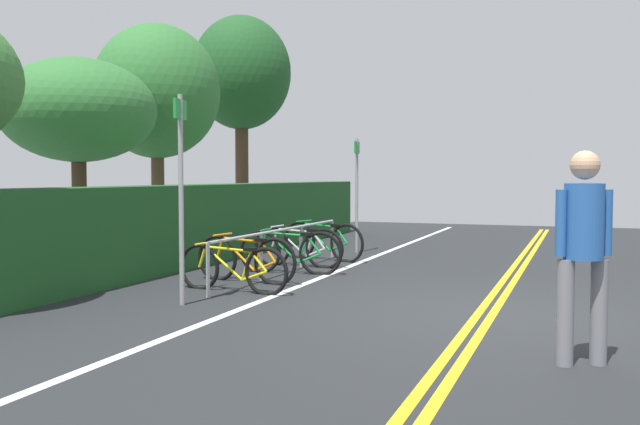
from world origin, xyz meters
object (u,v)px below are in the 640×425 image
at_px(bicycle_3, 298,247).
at_px(pedestrian, 584,241).
at_px(bicycle_0, 232,268).
at_px(bicycle_2, 290,252).
at_px(bicycle_4, 323,241).
at_px(bicycle_1, 246,259).
at_px(bike_rack, 282,239).
at_px(tree_mid, 78,111).
at_px(tree_extra, 241,75).
at_px(sign_post_near, 181,180).
at_px(tree_far_right, 157,92).
at_px(sign_post_far, 357,184).

relative_size(bicycle_3, pedestrian, 0.96).
xyz_separation_m(bicycle_0, bicycle_2, (1.90, -0.04, 0.03)).
distance_m(bicycle_0, bicycle_4, 3.77).
relative_size(bicycle_1, bicycle_3, 1.01).
xyz_separation_m(bike_rack, bicycle_4, (1.92, 0.03, -0.20)).
distance_m(tree_mid, tree_extra, 6.89).
distance_m(bike_rack, tree_extra, 8.43).
bearing_deg(bicycle_4, pedestrian, -142.86).
height_order(bicycle_3, sign_post_near, sign_post_near).
height_order(bicycle_3, pedestrian, pedestrian).
bearing_deg(bicycle_0, bicycle_1, 14.44).
xyz_separation_m(bike_rack, bicycle_3, (0.91, 0.10, -0.21)).
bearing_deg(tree_far_right, bicycle_2, -119.70).
height_order(bicycle_1, sign_post_far, sign_post_far).
distance_m(sign_post_far, tree_mid, 5.52).
bearing_deg(tree_extra, bike_rack, -148.05).
relative_size(bicycle_0, bicycle_3, 1.02).
height_order(bicycle_0, tree_mid, tree_mid).
relative_size(bicycle_0, tree_far_right, 0.37).
distance_m(bicycle_4, tree_mid, 4.94).
xyz_separation_m(tree_far_right, tree_extra, (4.07, 0.09, 0.92)).
bearing_deg(bicycle_4, bicycle_3, 175.80).
relative_size(bicycle_1, sign_post_far, 0.75).
height_order(sign_post_near, tree_extra, tree_extra).
bearing_deg(bicycle_0, bicycle_4, 1.40).
bearing_deg(pedestrian, bicycle_3, 42.83).
bearing_deg(sign_post_near, bicycle_1, 3.00).
xyz_separation_m(bicycle_4, sign_post_far, (1.41, -0.22, 1.04)).
bearing_deg(bicycle_1, bicycle_4, -2.33).
relative_size(bike_rack, bicycle_4, 2.70).
bearing_deg(pedestrian, bicycle_4, 37.14).
xyz_separation_m(bike_rack, sign_post_near, (-2.93, 0.05, 0.96)).
height_order(bicycle_3, tree_extra, tree_extra).
distance_m(pedestrian, tree_extra, 13.91).
xyz_separation_m(bicycle_2, tree_mid, (-0.34, 3.88, 2.36)).
relative_size(bicycle_3, sign_post_far, 0.74).
xyz_separation_m(bicycle_4, tree_extra, (4.51, 3.98, 3.90)).
relative_size(tree_mid, tree_extra, 0.63).
height_order(bike_rack, bicycle_2, bike_rack).
xyz_separation_m(bicycle_0, tree_mid, (1.57, 3.84, 2.38)).
xyz_separation_m(bicycle_2, pedestrian, (-4.14, -4.41, 0.69)).
bearing_deg(sign_post_far, tree_extra, 53.62).
distance_m(bicycle_3, tree_far_right, 5.06).
relative_size(bicycle_4, tree_mid, 0.49).
relative_size(bicycle_0, bicycle_4, 0.98).
bearing_deg(tree_far_right, tree_mid, -176.84).
xyz_separation_m(bike_rack, tree_mid, (-0.27, 3.77, 2.15)).
relative_size(bicycle_1, tree_far_right, 0.37).
height_order(bike_rack, sign_post_near, sign_post_near).
bearing_deg(bicycle_0, tree_mid, 67.82).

